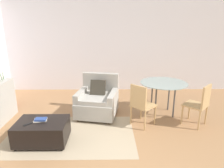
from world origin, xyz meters
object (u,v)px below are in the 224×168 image
Objects in this scene: armchair at (98,101)px; dining_chair_near_right at (200,102)px; book_stack at (41,120)px; potted_plant at (5,98)px; dining_chair_near_left at (141,103)px; tv_remote_primary at (28,124)px; ottoman at (42,131)px; dining_table at (163,86)px.

armchair is 2.20m from dining_chair_near_right.
book_stack is 0.27× the size of dining_chair_near_right.
potted_plant is 1.15× the size of dining_chair_near_right.
dining_chair_near_left is (3.35, -1.13, 0.30)m from potted_plant.
tv_remote_primary is at bearing -132.39° from armchair.
dining_chair_near_left reaches higher than ottoman.
dining_chair_near_left is at bearing 17.34° from ottoman.
potted_plant is 1.15× the size of dining_chair_near_left.
dining_chair_near_left is at bearing -135.00° from dining_table.
book_stack is (-0.95, -1.10, 0.08)m from armchair.
dining_chair_near_left is at bearing -31.51° from armchair.
book_stack is at bearing -48.31° from potted_plant.
ottoman is at bearing -169.32° from dining_chair_near_right.
armchair is at bearing 165.20° from dining_chair_near_right.
tv_remote_primary is at bearing -154.27° from dining_table.
ottoman is 0.99× the size of dining_chair_near_right.
book_stack is at bearing 36.91° from tv_remote_primary.
armchair is 1.55m from dining_table.
tv_remote_primary is 0.16× the size of dining_chair_near_right.
dining_table is at bearing 25.74° from ottoman.
armchair is 4.24× the size of book_stack.
potted_plant is at bearing 161.30° from dining_chair_near_left.
ottoman is 0.29m from tv_remote_primary.
dining_chair_near_left is at bearing 16.12° from book_stack.
armchair is 1.66m from tv_remote_primary.
book_stack is 3.11m from dining_chair_near_right.
dining_table reaches higher than ottoman.
book_stack is 1.68× the size of tv_remote_primary.
dining_chair_near_left is 1.00× the size of dining_chair_near_right.
ottoman is at bearing -154.26° from dining_table.
potted_plant is (-1.32, 1.80, -0.19)m from tv_remote_primary.
potted_plant is (-2.44, 0.57, -0.13)m from armchair.
dining_chair_near_left is (0.91, -0.56, 0.17)m from armchair.
potted_plant reaches higher than book_stack.
book_stack is at bearing -163.88° from dining_chair_near_left.
potted_plant is (-1.51, 1.71, -0.00)m from ottoman.
dining_chair_near_right is at bearing -13.98° from potted_plant.
potted_plant is 3.55m from dining_chair_near_left.
tv_remote_primary is 0.16× the size of dining_chair_near_left.
dining_table reaches higher than tv_remote_primary.
dining_table is (2.44, 1.18, 0.45)m from ottoman.
armchair is 1.15× the size of dining_chair_near_left.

